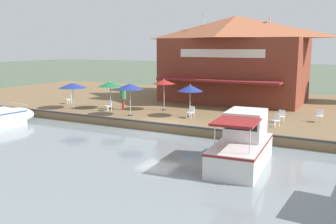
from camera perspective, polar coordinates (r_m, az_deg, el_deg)
ground_plane at (r=25.13m, az=-1.62°, el=-3.22°), size 220.00×220.00×0.00m
quay_deck at (r=34.89m, az=7.30°, el=0.93°), size 22.00×56.00×0.60m
quay_edge_fender at (r=25.07m, az=-1.52°, el=-1.73°), size 0.20×50.40×0.10m
waterfront_restaurant at (r=36.23m, az=10.14°, el=8.08°), size 9.70×13.27×8.24m
patio_umbrella_back_row at (r=27.47m, az=3.39°, el=3.65°), size 1.87×1.87×2.40m
patio_umbrella_near_quay_edge at (r=30.27m, az=-0.62°, el=4.61°), size 1.82×1.82×2.53m
patio_umbrella_mid_patio_right at (r=32.10m, az=-14.33°, el=3.95°), size 2.27×2.27×2.19m
patio_umbrella_by_entrance at (r=31.42m, az=-8.80°, el=4.21°), size 2.04×2.04×2.29m
patio_umbrella_far_corner at (r=27.99m, az=-5.83°, el=3.91°), size 2.04×2.04×2.46m
cafe_chair_mid_patio at (r=25.15m, az=16.10°, el=-1.09°), size 0.59×0.59×0.85m
cafe_chair_under_first_umbrella at (r=30.43m, az=-9.06°, el=1.04°), size 0.55×0.55×0.85m
cafe_chair_beside_entrance at (r=26.63m, az=16.88°, el=-0.53°), size 0.46×0.46×0.85m
cafe_chair_far_corner_seat at (r=35.07m, az=-14.86°, el=2.00°), size 0.55×0.55×0.85m
cafe_chair_back_row_seat at (r=27.64m, az=22.07°, el=-0.46°), size 0.47×0.47×0.85m
cafe_chair_facing_river at (r=27.13m, az=3.50°, el=0.07°), size 0.50×0.50×0.85m
person_at_quay_edge at (r=30.79m, az=-6.87°, el=2.43°), size 0.51×0.51×1.79m
motorboat_far_downstream at (r=18.71m, az=11.50°, el=-4.83°), size 6.06×2.56×2.57m
tree_upstream_bank at (r=43.21m, az=2.81°, el=9.13°), size 5.22×4.97×7.13m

